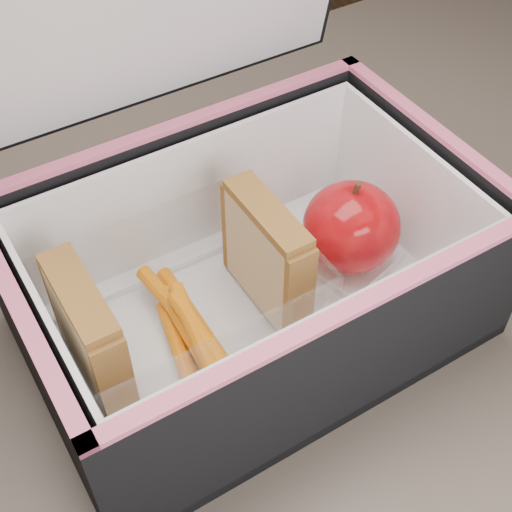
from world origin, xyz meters
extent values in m
cube|color=brown|center=(0.00, 0.00, 0.73)|extent=(1.20, 0.80, 0.03)
cube|color=#382D26|center=(0.55, 0.35, 0.36)|extent=(0.05, 0.05, 0.72)
cube|color=tan|center=(-0.14, 0.03, 0.81)|extent=(0.01, 0.08, 0.09)
cube|color=#CE5C66|center=(-0.13, 0.03, 0.81)|extent=(0.01, 0.08, 0.08)
cube|color=tan|center=(-0.13, 0.03, 0.81)|extent=(0.01, 0.08, 0.09)
cube|color=brown|center=(-0.13, 0.03, 0.86)|extent=(0.02, 0.08, 0.01)
cube|color=tan|center=(0.00, 0.03, 0.81)|extent=(0.01, 0.08, 0.09)
cube|color=#CE5C66|center=(0.01, 0.03, 0.81)|extent=(0.01, 0.08, 0.08)
cube|color=tan|center=(0.01, 0.03, 0.81)|extent=(0.01, 0.08, 0.09)
cube|color=brown|center=(0.01, 0.03, 0.86)|extent=(0.02, 0.08, 0.01)
cylinder|color=orange|center=(-0.06, 0.04, 0.77)|extent=(0.01, 0.10, 0.01)
cylinder|color=orange|center=(-0.07, 0.02, 0.79)|extent=(0.02, 0.10, 0.01)
cylinder|color=orange|center=(-0.06, 0.00, 0.80)|extent=(0.01, 0.10, 0.01)
cylinder|color=orange|center=(-0.08, 0.01, 0.77)|extent=(0.03, 0.10, 0.01)
cylinder|color=orange|center=(-0.07, 0.04, 0.79)|extent=(0.02, 0.10, 0.01)
cylinder|color=orange|center=(-0.07, 0.01, 0.80)|extent=(0.03, 0.10, 0.01)
cube|color=white|center=(0.08, 0.04, 0.77)|extent=(0.09, 0.09, 0.01)
ellipsoid|color=#8B000C|center=(0.08, 0.03, 0.81)|extent=(0.08, 0.08, 0.07)
cylinder|color=#422617|center=(0.08, 0.03, 0.85)|extent=(0.00, 0.01, 0.01)
camera|label=1|loc=(-0.19, -0.27, 1.20)|focal=50.00mm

